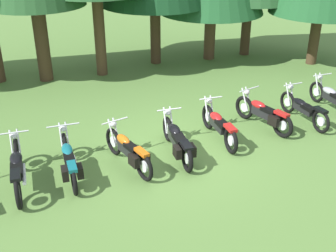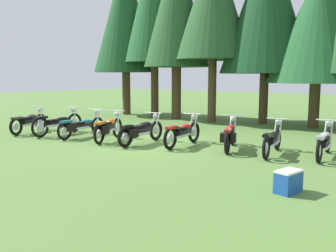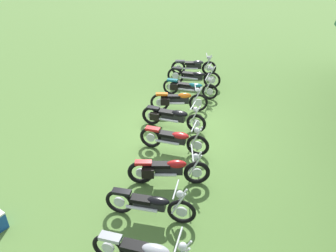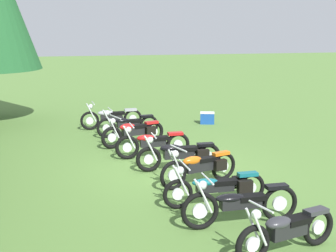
{
  "view_description": "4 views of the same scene",
  "coord_description": "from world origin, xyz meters",
  "px_view_note": "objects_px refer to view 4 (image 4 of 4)",
  "views": [
    {
      "loc": [
        -2.71,
        -9.31,
        5.55
      ],
      "look_at": [
        -0.14,
        0.4,
        0.55
      ],
      "focal_mm": 45.98,
      "sensor_mm": 36.0,
      "label": 1
    },
    {
      "loc": [
        7.67,
        -9.25,
        2.21
      ],
      "look_at": [
        0.52,
        0.54,
        0.56
      ],
      "focal_mm": 38.92,
      "sensor_mm": 36.0,
      "label": 2
    },
    {
      "loc": [
        9.13,
        3.09,
        5.71
      ],
      "look_at": [
        1.28,
        0.15,
        0.87
      ],
      "focal_mm": 34.82,
      "sensor_mm": 36.0,
      "label": 3
    },
    {
      "loc": [
        -12.79,
        2.51,
        4.02
      ],
      "look_at": [
        1.42,
        -0.15,
        0.88
      ],
      "focal_mm": 54.51,
      "sensor_mm": 36.0,
      "label": 4
    }
  ],
  "objects_px": {
    "motorcycle_5": "(152,143)",
    "picnic_cooler": "(207,118)",
    "motorcycle_0": "(286,230)",
    "motorcycle_7": "(127,124)",
    "motorcycle_4": "(180,154)",
    "motorcycle_1": "(240,203)",
    "motorcycle_3": "(200,166)",
    "motorcycle_2": "(217,186)",
    "motorcycle_6": "(134,132)",
    "motorcycle_8": "(111,117)"
  },
  "relations": [
    {
      "from": "motorcycle_5",
      "to": "picnic_cooler",
      "type": "distance_m",
      "value": 5.11
    },
    {
      "from": "motorcycle_0",
      "to": "motorcycle_7",
      "type": "bearing_deg",
      "value": -97.73
    },
    {
      "from": "motorcycle_0",
      "to": "picnic_cooler",
      "type": "xyz_separation_m",
      "value": [
        10.74,
        -1.48,
        -0.22
      ]
    },
    {
      "from": "motorcycle_0",
      "to": "motorcycle_4",
      "type": "relative_size",
      "value": 0.9
    },
    {
      "from": "motorcycle_1",
      "to": "picnic_cooler",
      "type": "xyz_separation_m",
      "value": [
        9.42,
        -1.86,
        -0.24
      ]
    },
    {
      "from": "motorcycle_5",
      "to": "picnic_cooler",
      "type": "bearing_deg",
      "value": -126.24
    },
    {
      "from": "motorcycle_4",
      "to": "picnic_cooler",
      "type": "relative_size",
      "value": 3.86
    },
    {
      "from": "motorcycle_0",
      "to": "motorcycle_3",
      "type": "bearing_deg",
      "value": -100.45
    },
    {
      "from": "motorcycle_0",
      "to": "picnic_cooler",
      "type": "distance_m",
      "value": 10.85
    },
    {
      "from": "motorcycle_1",
      "to": "motorcycle_2",
      "type": "relative_size",
      "value": 1.04
    },
    {
      "from": "motorcycle_2",
      "to": "motorcycle_7",
      "type": "bearing_deg",
      "value": -83.62
    },
    {
      "from": "motorcycle_5",
      "to": "motorcycle_1",
      "type": "bearing_deg",
      "value": 96.87
    },
    {
      "from": "motorcycle_0",
      "to": "picnic_cooler",
      "type": "height_order",
      "value": "motorcycle_0"
    },
    {
      "from": "motorcycle_2",
      "to": "motorcycle_3",
      "type": "xyz_separation_m",
      "value": [
        1.4,
        0.03,
        0.03
      ]
    },
    {
      "from": "motorcycle_0",
      "to": "motorcycle_5",
      "type": "height_order",
      "value": "motorcycle_5"
    },
    {
      "from": "motorcycle_1",
      "to": "motorcycle_6",
      "type": "height_order",
      "value": "motorcycle_1"
    },
    {
      "from": "motorcycle_3",
      "to": "motorcycle_6",
      "type": "relative_size",
      "value": 0.99
    },
    {
      "from": "motorcycle_0",
      "to": "motorcycle_1",
      "type": "distance_m",
      "value": 1.38
    },
    {
      "from": "motorcycle_8",
      "to": "motorcycle_6",
      "type": "bearing_deg",
      "value": 96.45
    },
    {
      "from": "motorcycle_2",
      "to": "picnic_cooler",
      "type": "distance_m",
      "value": 8.51
    },
    {
      "from": "motorcycle_1",
      "to": "motorcycle_8",
      "type": "distance_m",
      "value": 9.38
    },
    {
      "from": "motorcycle_4",
      "to": "motorcycle_8",
      "type": "relative_size",
      "value": 1.02
    },
    {
      "from": "motorcycle_4",
      "to": "motorcycle_8",
      "type": "xyz_separation_m",
      "value": [
        5.39,
        1.42,
        -0.0
      ]
    },
    {
      "from": "motorcycle_6",
      "to": "motorcycle_7",
      "type": "height_order",
      "value": "motorcycle_6"
    },
    {
      "from": "motorcycle_5",
      "to": "motorcycle_6",
      "type": "relative_size",
      "value": 1.05
    },
    {
      "from": "motorcycle_3",
      "to": "motorcycle_4",
      "type": "relative_size",
      "value": 0.9
    },
    {
      "from": "motorcycle_8",
      "to": "picnic_cooler",
      "type": "distance_m",
      "value": 3.67
    },
    {
      "from": "motorcycle_4",
      "to": "motorcycle_5",
      "type": "distance_m",
      "value": 1.42
    },
    {
      "from": "motorcycle_7",
      "to": "motorcycle_8",
      "type": "bearing_deg",
      "value": -78.57
    },
    {
      "from": "motorcycle_1",
      "to": "picnic_cooler",
      "type": "height_order",
      "value": "motorcycle_1"
    },
    {
      "from": "motorcycle_1",
      "to": "motorcycle_4",
      "type": "bearing_deg",
      "value": -87.56
    },
    {
      "from": "motorcycle_3",
      "to": "motorcycle_6",
      "type": "xyz_separation_m",
      "value": [
        4.08,
        1.12,
        -0.01
      ]
    },
    {
      "from": "motorcycle_6",
      "to": "motorcycle_8",
      "type": "height_order",
      "value": "motorcycle_6"
    },
    {
      "from": "motorcycle_6",
      "to": "motorcycle_7",
      "type": "relative_size",
      "value": 0.97
    },
    {
      "from": "motorcycle_3",
      "to": "picnic_cooler",
      "type": "relative_size",
      "value": 3.46
    },
    {
      "from": "motorcycle_5",
      "to": "picnic_cooler",
      "type": "relative_size",
      "value": 3.68
    },
    {
      "from": "motorcycle_0",
      "to": "motorcycle_6",
      "type": "bearing_deg",
      "value": -96.56
    },
    {
      "from": "motorcycle_0",
      "to": "motorcycle_3",
      "type": "distance_m",
      "value": 3.9
    },
    {
      "from": "motorcycle_5",
      "to": "motorcycle_0",
      "type": "bearing_deg",
      "value": 98.09
    },
    {
      "from": "motorcycle_1",
      "to": "picnic_cooler",
      "type": "relative_size",
      "value": 4.03
    },
    {
      "from": "motorcycle_5",
      "to": "motorcycle_8",
      "type": "distance_m",
      "value": 4.17
    },
    {
      "from": "motorcycle_7",
      "to": "motorcycle_3",
      "type": "bearing_deg",
      "value": 94.21
    },
    {
      "from": "motorcycle_3",
      "to": "motorcycle_8",
      "type": "height_order",
      "value": "motorcycle_3"
    },
    {
      "from": "motorcycle_6",
      "to": "motorcycle_7",
      "type": "xyz_separation_m",
      "value": [
        1.3,
        0.07,
        -0.02
      ]
    },
    {
      "from": "motorcycle_8",
      "to": "picnic_cooler",
      "type": "xyz_separation_m",
      "value": [
        0.21,
        -3.66,
        -0.22
      ]
    },
    {
      "from": "motorcycle_4",
      "to": "motorcycle_0",
      "type": "bearing_deg",
      "value": 96.77
    },
    {
      "from": "motorcycle_5",
      "to": "motorcycle_6",
      "type": "xyz_separation_m",
      "value": [
        1.49,
        0.35,
        0.0
      ]
    },
    {
      "from": "motorcycle_4",
      "to": "picnic_cooler",
      "type": "height_order",
      "value": "motorcycle_4"
    },
    {
      "from": "motorcycle_0",
      "to": "motorcycle_7",
      "type": "height_order",
      "value": "motorcycle_0"
    },
    {
      "from": "motorcycle_4",
      "to": "motorcycle_7",
      "type": "relative_size",
      "value": 1.07
    }
  ]
}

